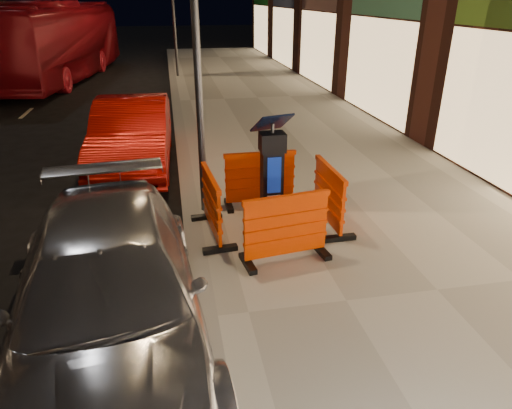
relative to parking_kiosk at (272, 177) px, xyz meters
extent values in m
plane|color=black|center=(-1.25, -2.05, -1.05)|extent=(120.00, 120.00, 0.00)
cube|color=gray|center=(1.75, -2.05, -0.97)|extent=(6.00, 60.00, 0.15)
cube|color=slate|center=(-1.25, -2.05, -0.97)|extent=(0.30, 60.00, 0.15)
cube|color=black|center=(0.00, 0.00, 0.00)|extent=(0.60, 0.60, 1.80)
cube|color=#EA3600|center=(0.00, -0.95, -0.40)|extent=(1.35, 0.71, 1.00)
cube|color=#EA3600|center=(0.00, 0.95, -0.40)|extent=(1.29, 0.54, 1.00)
cube|color=#EA3600|center=(-0.95, 0.00, -0.40)|extent=(0.65, 1.33, 1.00)
cube|color=#EA3600|center=(0.95, 0.00, -0.40)|extent=(0.56, 1.30, 1.00)
imported|color=silver|center=(-2.27, -2.16, -1.05)|extent=(2.46, 5.07, 1.42)
imported|color=#A50C07|center=(-2.35, 3.96, -1.05)|extent=(1.73, 4.62, 1.51)
imported|color=maroon|center=(-6.37, 16.66, -1.05)|extent=(4.46, 12.50, 3.41)
cylinder|color=#3F3F44|center=(-1.00, 0.95, 2.10)|extent=(0.12, 0.12, 6.00)
cylinder|color=#3F3F44|center=(-1.00, 15.95, 2.10)|extent=(0.12, 0.12, 6.00)
camera|label=1|loc=(-1.46, -6.43, 2.57)|focal=32.00mm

